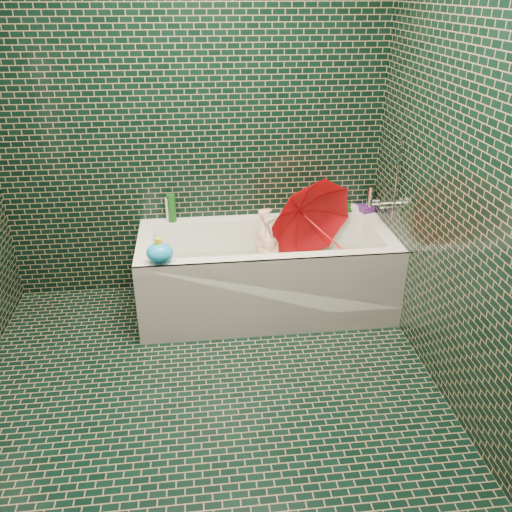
{
  "coord_description": "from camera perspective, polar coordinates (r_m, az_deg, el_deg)",
  "views": [
    {
      "loc": [
        -0.01,
        -2.23,
        2.04
      ],
      "look_at": [
        0.36,
        0.82,
        0.5
      ],
      "focal_mm": 38.0,
      "sensor_mm": 36.0,
      "label": 1
    }
  ],
  "objects": [
    {
      "name": "rubber_duck",
      "position": [
        3.97,
        7.15,
        5.03
      ],
      "size": [
        0.12,
        0.09,
        0.1
      ],
      "rotation": [
        0.0,
        0.0,
        -0.1
      ],
      "color": "yellow",
      "rests_on": "bathtub"
    },
    {
      "name": "soap_bottle_c",
      "position": [
        4.03,
        9.54,
        4.54
      ],
      "size": [
        0.13,
        0.13,
        0.17
      ],
      "primitive_type": "imported",
      "rotation": [
        0.0,
        0.0,
        -0.0
      ],
      "color": "#144916",
      "rests_on": "bathtub"
    },
    {
      "name": "wall_right",
      "position": [
        2.7,
        22.68,
        7.54
      ],
      "size": [
        0.0,
        2.8,
        2.8
      ],
      "primitive_type": "plane",
      "rotation": [
        1.57,
        0.0,
        -1.57
      ],
      "color": "black",
      "rests_on": "floor"
    },
    {
      "name": "soap_bottle_a",
      "position": [
        4.05,
        10.2,
        4.58
      ],
      "size": [
        0.12,
        0.12,
        0.27
      ],
      "primitive_type": "imported",
      "rotation": [
        0.0,
        0.0,
        -0.19
      ],
      "color": "white",
      "rests_on": "bathtub"
    },
    {
      "name": "bottle_left_short",
      "position": [
        3.85,
        -9.11,
        4.86
      ],
      "size": [
        0.07,
        0.07,
        0.17
      ],
      "primitive_type": "cylinder",
      "rotation": [
        0.0,
        0.0,
        0.42
      ],
      "color": "white",
      "rests_on": "bathtub"
    },
    {
      "name": "faucet",
      "position": [
        3.71,
        13.75,
        5.84
      ],
      "size": [
        0.18,
        0.19,
        0.55
      ],
      "color": "silver",
      "rests_on": "wall_right"
    },
    {
      "name": "bottle_right_tall",
      "position": [
        3.94,
        8.55,
        5.65
      ],
      "size": [
        0.07,
        0.07,
        0.2
      ],
      "primitive_type": "cylinder",
      "rotation": [
        0.0,
        0.0,
        -0.32
      ],
      "color": "#144916",
      "rests_on": "bathtub"
    },
    {
      "name": "bottle_right_pump",
      "position": [
        4.03,
        11.86,
        5.84
      ],
      "size": [
        0.05,
        0.05,
        0.2
      ],
      "primitive_type": "cylinder",
      "rotation": [
        0.0,
        0.0,
        0.1
      ],
      "color": "silver",
      "rests_on": "bathtub"
    },
    {
      "name": "bath_toy",
      "position": [
        3.26,
        -10.1,
        0.36
      ],
      "size": [
        0.19,
        0.17,
        0.16
      ],
      "rotation": [
        0.0,
        0.0,
        -0.28
      ],
      "color": "#1994E8",
      "rests_on": "bathtub"
    },
    {
      "name": "water",
      "position": [
        3.72,
        1.04,
        -1.3
      ],
      "size": [
        1.48,
        0.53,
        0.0
      ],
      "primitive_type": "cube",
      "color": "silver",
      "rests_on": "bathtub"
    },
    {
      "name": "child",
      "position": [
        3.7,
        1.64,
        -1.28
      ],
      "size": [
        0.83,
        0.33,
        0.27
      ],
      "primitive_type": "imported",
      "rotation": [
        -1.48,
        0.0,
        -1.52
      ],
      "color": "tan",
      "rests_on": "bathtub"
    },
    {
      "name": "bath_mat",
      "position": [
        3.79,
        1.03,
        -3.22
      ],
      "size": [
        1.35,
        0.47,
        0.01
      ],
      "primitive_type": "cube",
      "color": "#54CD29",
      "rests_on": "bathtub"
    },
    {
      "name": "wall_back",
      "position": [
        3.72,
        -6.75,
        14.15
      ],
      "size": [
        2.8,
        0.0,
        2.8
      ],
      "primitive_type": "plane",
      "rotation": [
        1.57,
        0.0,
        0.0
      ],
      "color": "black",
      "rests_on": "floor"
    },
    {
      "name": "floor",
      "position": [
        3.02,
        -5.09,
        -15.98
      ],
      "size": [
        2.8,
        2.8,
        0.0
      ],
      "primitive_type": "plane",
      "color": "black",
      "rests_on": "ground"
    },
    {
      "name": "bottle_left_tall",
      "position": [
        3.84,
        -8.88,
        5.01
      ],
      "size": [
        0.07,
        0.07,
        0.2
      ],
      "primitive_type": "cylinder",
      "rotation": [
        0.0,
        0.0,
        -0.16
      ],
      "color": "#144916",
      "rests_on": "bathtub"
    },
    {
      "name": "soap_bottle_b",
      "position": [
        4.04,
        11.86,
        4.39
      ],
      "size": [
        0.12,
        0.12,
        0.21
      ],
      "primitive_type": "imported",
      "rotation": [
        0.0,
        0.0,
        0.28
      ],
      "color": "#4B1C6B",
      "rests_on": "bathtub"
    },
    {
      "name": "bathtub",
      "position": [
        3.75,
        1.07,
        -2.62
      ],
      "size": [
        1.7,
        0.75,
        0.55
      ],
      "color": "white",
      "rests_on": "floor"
    },
    {
      "name": "umbrella",
      "position": [
        3.67,
        6.75,
        2.78
      ],
      "size": [
        0.91,
        0.94,
        0.81
      ],
      "primitive_type": "imported",
      "rotation": [
        0.21,
        -0.27,
        0.37
      ],
      "color": "red",
      "rests_on": "bathtub"
    },
    {
      "name": "wall_front",
      "position": [
        1.15,
        -4.85,
        -17.09
      ],
      "size": [
        2.8,
        0.0,
        2.8
      ],
      "primitive_type": "plane",
      "rotation": [
        -1.57,
        0.0,
        0.0
      ],
      "color": "black",
      "rests_on": "floor"
    }
  ]
}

